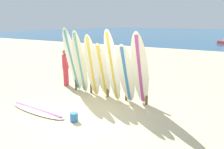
# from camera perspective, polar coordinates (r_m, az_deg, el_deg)

# --- Properties ---
(ground_plane) EXTENTS (120.00, 120.00, 0.00)m
(ground_plane) POSITION_cam_1_polar(r_m,az_deg,el_deg) (6.70, -5.81, -10.21)
(ground_plane) COLOR beige
(surfboard_rack) EXTENTS (3.21, 0.09, 1.02)m
(surfboard_rack) POSITION_cam_1_polar(r_m,az_deg,el_deg) (7.92, -1.14, -1.52)
(surfboard_rack) COLOR brown
(surfboard_rack) RESTS_ON ground
(surfboard_leaning_far_left) EXTENTS (0.56, 0.81, 2.55)m
(surfboard_leaning_far_left) POSITION_cam_1_polar(r_m,az_deg,el_deg) (8.47, -10.50, 3.70)
(surfboard_leaning_far_left) COLOR white
(surfboard_leaning_far_left) RESTS_ON ground
(surfboard_leaning_left) EXTENTS (0.59, 0.84, 2.46)m
(surfboard_leaning_left) POSITION_cam_1_polar(r_m,az_deg,el_deg) (8.09, -8.45, 3.01)
(surfboard_leaning_left) COLOR beige
(surfboard_leaning_left) RESTS_ON ground
(surfboard_leaning_center_left) EXTENTS (0.55, 0.62, 2.33)m
(surfboard_leaning_center_left) POSITION_cam_1_polar(r_m,az_deg,el_deg) (7.77, -5.34, 2.17)
(surfboard_leaning_center_left) COLOR silver
(surfboard_leaning_center_left) RESTS_ON ground
(surfboard_leaning_center) EXTENTS (0.63, 0.84, 2.06)m
(surfboard_leaning_center) POSITION_cam_1_polar(r_m,az_deg,el_deg) (7.62, -2.56, 0.96)
(surfboard_leaning_center) COLOR silver
(surfboard_leaning_center) RESTS_ON ground
(surfboard_leaning_center_right) EXTENTS (0.58, 0.73, 2.53)m
(surfboard_leaning_center_right) POSITION_cam_1_polar(r_m,az_deg,el_deg) (7.16, 0.13, 2.05)
(surfboard_leaning_center_right) COLOR white
(surfboard_leaning_center_right) RESTS_ON ground
(surfboard_leaning_right) EXTENTS (0.62, 0.95, 2.10)m
(surfboard_leaning_right) POSITION_cam_1_polar(r_m,az_deg,el_deg) (6.97, 3.80, -0.11)
(surfboard_leaning_right) COLOR white
(surfboard_leaning_right) RESTS_ON ground
(surfboard_leaning_far_right) EXTENTS (0.68, 1.19, 2.49)m
(surfboard_leaning_far_right) POSITION_cam_1_polar(r_m,az_deg,el_deg) (6.71, 7.46, 0.96)
(surfboard_leaning_far_right) COLOR white
(surfboard_leaning_far_right) RESTS_ON ground
(surfboard_lying_on_sand) EXTENTS (2.36, 0.57, 0.08)m
(surfboard_lying_on_sand) POSITION_cam_1_polar(r_m,az_deg,el_deg) (7.20, -19.25, -8.91)
(surfboard_lying_on_sand) COLOR white
(surfboard_lying_on_sand) RESTS_ON ground
(beachgoer_standing) EXTENTS (0.22, 0.29, 1.59)m
(beachgoer_standing) POSITION_cam_1_polar(r_m,az_deg,el_deg) (9.48, -12.24, 2.22)
(beachgoer_standing) COLOR #D8333F
(beachgoer_standing) RESTS_ON ground
(sand_bucket) EXTENTS (0.23, 0.23, 0.25)m
(sand_bucket) POSITION_cam_1_polar(r_m,az_deg,el_deg) (6.22, -10.06, -11.06)
(sand_bucket) COLOR #3372B2
(sand_bucket) RESTS_ON ground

